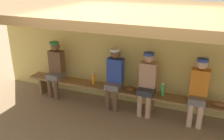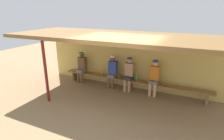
% 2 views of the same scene
% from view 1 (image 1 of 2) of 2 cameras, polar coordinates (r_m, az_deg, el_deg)
% --- Properties ---
extents(back_wall, '(8.00, 0.20, 2.20)m').
position_cam_1_polar(back_wall, '(5.39, 10.64, 2.60)').
color(back_wall, '#D8BC60').
rests_on(back_wall, ground).
extents(dugout_roof, '(8.00, 2.80, 0.12)m').
position_cam_1_polar(dugout_roof, '(3.88, 7.74, 13.26)').
color(dugout_roof, brown).
rests_on(dugout_roof, back_wall).
extents(bench, '(6.00, 0.36, 0.46)m').
position_cam_1_polar(bench, '(5.25, 9.10, -6.24)').
color(bench, olive).
rests_on(bench, ground).
extents(player_in_blue, '(0.34, 0.42, 1.34)m').
position_cam_1_polar(player_in_blue, '(5.01, 19.43, -4.07)').
color(player_in_blue, slate).
rests_on(player_in_blue, ground).
extents(player_near_post, '(0.34, 0.42, 1.34)m').
position_cam_1_polar(player_near_post, '(5.32, 0.59, -1.32)').
color(player_near_post, slate).
rests_on(player_near_post, ground).
extents(player_middle, '(0.34, 0.42, 1.34)m').
position_cam_1_polar(player_middle, '(5.99, -12.90, 0.77)').
color(player_middle, slate).
rests_on(player_middle, ground).
extents(player_with_sunglasses, '(0.34, 0.42, 1.34)m').
position_cam_1_polar(player_with_sunglasses, '(5.12, 8.15, -2.46)').
color(player_with_sunglasses, '#333338').
rests_on(player_with_sunglasses, ground).
extents(water_bottle_blue, '(0.06, 0.06, 0.28)m').
position_cam_1_polar(water_bottle_blue, '(5.14, 11.64, -4.48)').
color(water_bottle_blue, green).
rests_on(water_bottle_blue, bench).
extents(water_bottle_orange, '(0.07, 0.07, 0.27)m').
position_cam_1_polar(water_bottle_orange, '(5.60, -4.30, -1.94)').
color(water_bottle_orange, orange).
rests_on(water_bottle_orange, bench).
extents(baseball_glove_dark_brown, '(0.25, 0.19, 0.09)m').
position_cam_1_polar(baseball_glove_dark_brown, '(5.11, 23.58, -7.23)').
color(baseball_glove_dark_brown, brown).
rests_on(baseball_glove_dark_brown, bench).
extents(baseball_glove_tan, '(0.28, 0.24, 0.09)m').
position_cam_1_polar(baseball_glove_tan, '(5.31, 4.12, -4.28)').
color(baseball_glove_tan, brown).
rests_on(baseball_glove_tan, bench).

